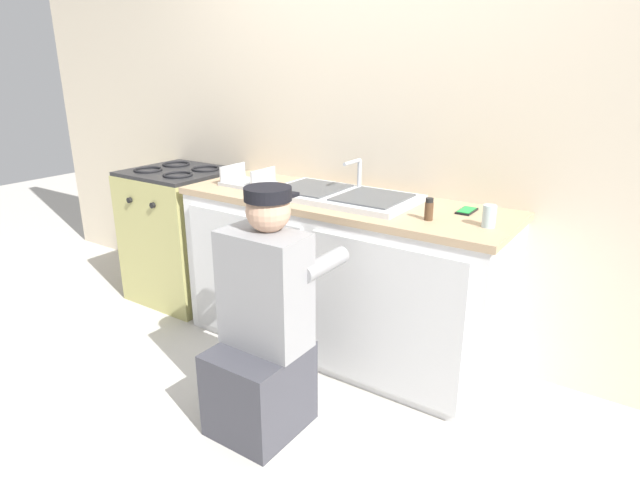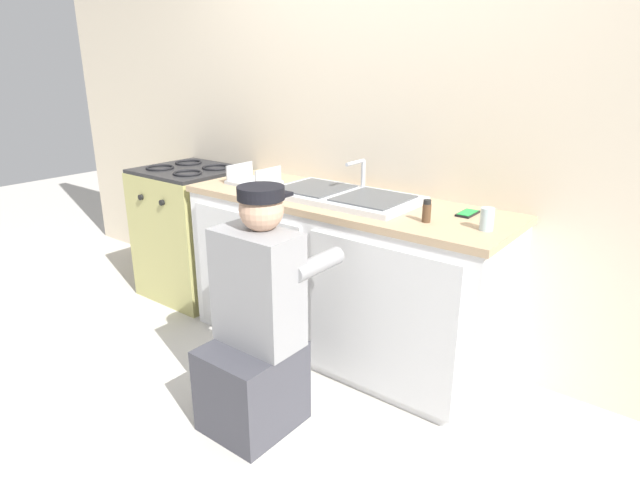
% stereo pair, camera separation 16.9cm
% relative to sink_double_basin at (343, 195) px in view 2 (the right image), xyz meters
% --- Properties ---
extents(ground_plane, '(12.00, 12.00, 0.00)m').
position_rel_sink_double_basin_xyz_m(ground_plane, '(0.00, -0.30, -0.91)').
color(ground_plane, beige).
extents(back_wall, '(6.00, 0.10, 2.50)m').
position_rel_sink_double_basin_xyz_m(back_wall, '(0.00, 0.35, 0.34)').
color(back_wall, beige).
rests_on(back_wall, ground_plane).
extents(counter_cabinet, '(1.81, 0.62, 0.86)m').
position_rel_sink_double_basin_xyz_m(counter_cabinet, '(0.00, -0.01, -0.48)').
color(counter_cabinet, white).
rests_on(counter_cabinet, ground_plane).
extents(countertop, '(1.85, 0.62, 0.04)m').
position_rel_sink_double_basin_xyz_m(countertop, '(0.00, -0.00, -0.04)').
color(countertop, tan).
rests_on(countertop, counter_cabinet).
extents(sink_double_basin, '(0.80, 0.44, 0.19)m').
position_rel_sink_double_basin_xyz_m(sink_double_basin, '(0.00, 0.00, 0.00)').
color(sink_double_basin, silver).
rests_on(sink_double_basin, countertop).
extents(stove_range, '(0.64, 0.62, 0.92)m').
position_rel_sink_double_basin_xyz_m(stove_range, '(-1.29, -0.00, -0.46)').
color(stove_range, tan).
rests_on(stove_range, ground_plane).
extents(plumber_person, '(0.42, 0.61, 1.10)m').
position_rel_sink_double_basin_xyz_m(plumber_person, '(0.09, -0.78, -0.45)').
color(plumber_person, '#3F3F47').
rests_on(plumber_person, ground_plane).
extents(spice_bottle_pepper, '(0.04, 0.04, 0.10)m').
position_rel_sink_double_basin_xyz_m(spice_bottle_pepper, '(0.55, -0.12, 0.03)').
color(spice_bottle_pepper, '#513823').
rests_on(spice_bottle_pepper, countertop).
extents(dish_rack_tray, '(0.28, 0.22, 0.11)m').
position_rel_sink_double_basin_xyz_m(dish_rack_tray, '(-0.63, -0.04, 0.01)').
color(dish_rack_tray, '#B2B7BC').
rests_on(dish_rack_tray, countertop).
extents(water_glass, '(0.06, 0.06, 0.10)m').
position_rel_sink_double_basin_xyz_m(water_glass, '(0.81, -0.07, 0.03)').
color(water_glass, '#ADC6CC').
rests_on(water_glass, countertop).
extents(cell_phone, '(0.07, 0.14, 0.01)m').
position_rel_sink_double_basin_xyz_m(cell_phone, '(0.65, 0.12, -0.01)').
color(cell_phone, black).
rests_on(cell_phone, countertop).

